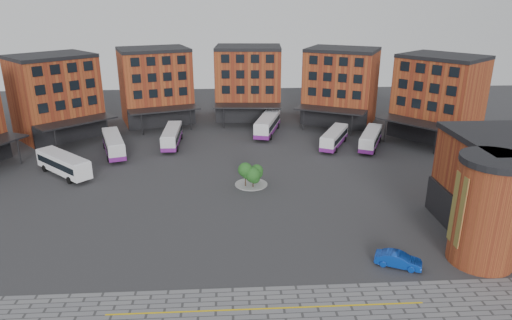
{
  "coord_description": "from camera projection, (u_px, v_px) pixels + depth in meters",
  "views": [
    {
      "loc": [
        -0.72,
        -44.76,
        24.1
      ],
      "look_at": [
        2.58,
        10.74,
        4.0
      ],
      "focal_mm": 32.0,
      "sensor_mm": 36.0,
      "label": 1
    }
  ],
  "objects": [
    {
      "name": "bus_e",
      "position": [
        334.0,
        138.0,
        76.73
      ],
      "size": [
        6.68,
        10.17,
        2.87
      ],
      "rotation": [
        0.0,
        0.0,
        -0.47
      ],
      "color": "white",
      "rests_on": "ground"
    },
    {
      "name": "bus_a",
      "position": [
        63.0,
        163.0,
        64.36
      ],
      "size": [
        9.58,
        9.29,
        3.07
      ],
      "rotation": [
        0.0,
        0.0,
        0.81
      ],
      "color": "white",
      "rests_on": "ground"
    },
    {
      "name": "yellow_line",
      "position": [
        267.0,
        308.0,
        37.21
      ],
      "size": [
        26.0,
        0.15,
        0.02
      ],
      "primitive_type": "cube",
      "color": "gold",
      "rests_on": "paving_zone"
    },
    {
      "name": "bus_c",
      "position": [
        172.0,
        136.0,
        77.3
      ],
      "size": [
        2.74,
        10.61,
        2.98
      ],
      "rotation": [
        0.0,
        0.0,
        -0.01
      ],
      "color": "silver",
      "rests_on": "ground"
    },
    {
      "name": "blue_car",
      "position": [
        398.0,
        260.0,
        42.84
      ],
      "size": [
        4.53,
        3.14,
        1.42
      ],
      "primitive_type": "imported",
      "rotation": [
        0.0,
        0.0,
        1.14
      ],
      "color": "#0C349E",
      "rests_on": "ground"
    },
    {
      "name": "bus_f",
      "position": [
        371.0,
        138.0,
        76.2
      ],
      "size": [
        6.52,
        10.41,
        2.92
      ],
      "rotation": [
        0.0,
        0.0,
        -0.43
      ],
      "color": "white",
      "rests_on": "ground"
    },
    {
      "name": "main_building",
      "position": [
        207.0,
        93.0,
        83.43
      ],
      "size": [
        94.14,
        42.48,
        14.6
      ],
      "color": "brown",
      "rests_on": "ground"
    },
    {
      "name": "bus_b",
      "position": [
        114.0,
        144.0,
        72.97
      ],
      "size": [
        5.99,
        11.33,
        3.13
      ],
      "rotation": [
        0.0,
        0.0,
        0.33
      ],
      "color": "silver",
      "rests_on": "ground"
    },
    {
      "name": "bus_d",
      "position": [
        268.0,
        124.0,
        83.79
      ],
      "size": [
        5.85,
        12.09,
        3.32
      ],
      "rotation": [
        0.0,
        0.0,
        -0.28
      ],
      "color": "silver",
      "rests_on": "ground"
    },
    {
      "name": "tree_island",
      "position": [
        252.0,
        174.0,
        60.58
      ],
      "size": [
        4.4,
        4.4,
        3.38
      ],
      "color": "gray",
      "rests_on": "ground"
    },
    {
      "name": "ground",
      "position": [
        238.0,
        228.0,
        50.25
      ],
      "size": [
        160.0,
        160.0,
        0.0
      ],
      "primitive_type": "plane",
      "color": "#28282B",
      "rests_on": "ground"
    }
  ]
}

